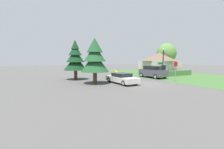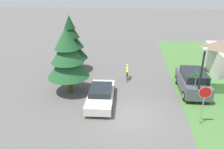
% 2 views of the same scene
% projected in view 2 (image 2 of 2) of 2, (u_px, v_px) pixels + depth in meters
% --- Properties ---
extents(ground_plane, '(140.00, 140.00, 0.00)m').
position_uv_depth(ground_plane, '(132.00, 115.00, 15.41)').
color(ground_plane, '#5B5956').
extents(sedan_left_lane, '(2.08, 4.86, 1.27)m').
position_uv_depth(sedan_left_lane, '(101.00, 95.00, 16.87)').
color(sedan_left_lane, silver).
rests_on(sedan_left_lane, ground).
extents(cyclist, '(0.44, 1.78, 1.45)m').
position_uv_depth(cyclist, '(127.00, 72.00, 20.92)').
color(cyclist, black).
rests_on(cyclist, ground).
extents(parked_suv_right, '(2.12, 4.69, 1.92)m').
position_uv_depth(parked_suv_right, '(193.00, 81.00, 18.38)').
color(parked_suv_right, '#4C5156').
rests_on(parked_suv_right, ground).
extents(stop_sign, '(0.79, 0.07, 2.71)m').
position_uv_depth(stop_sign, '(204.00, 98.00, 13.75)').
color(stop_sign, gray).
rests_on(stop_sign, ground).
extents(street_lamp, '(0.33, 0.33, 4.64)m').
position_uv_depth(street_lamp, '(202.00, 71.00, 15.68)').
color(street_lamp, black).
rests_on(street_lamp, ground).
extents(street_name_sign, '(0.90, 0.90, 2.53)m').
position_uv_depth(street_name_sign, '(196.00, 82.00, 16.41)').
color(street_name_sign, gray).
rests_on(street_name_sign, ground).
extents(conifer_tall_near, '(3.43, 3.43, 5.52)m').
position_uv_depth(conifer_tall_near, '(67.00, 56.00, 17.55)').
color(conifer_tall_near, '#4C3823').
rests_on(conifer_tall_near, ground).
extents(conifer_tall_far, '(3.35, 3.35, 5.77)m').
position_uv_depth(conifer_tall_far, '(71.00, 42.00, 22.13)').
color(conifer_tall_far, '#4C3823').
rests_on(conifer_tall_far, ground).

